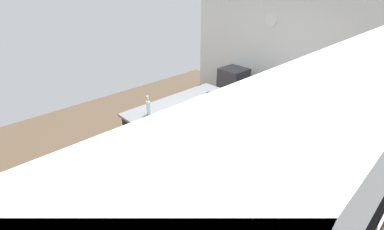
{
  "coord_description": "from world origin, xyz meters",
  "views": [
    {
      "loc": [
        2.54,
        2.69,
        2.84
      ],
      "look_at": [
        -0.17,
        -0.18,
        0.8
      ],
      "focal_mm": 24.48,
      "sensor_mm": 36.0,
      "label": 1
    }
  ],
  "objects_px": {
    "kitchen_island": "(188,129)",
    "stool_by_window": "(245,139)",
    "stool_middle": "(192,172)",
    "apple_green": "(197,100)",
    "cutting_board": "(199,100)",
    "oven_range": "(233,85)",
    "fruit_bowl": "(210,95)",
    "water_bottle": "(148,107)"
  },
  "relations": [
    {
      "from": "stool_by_window",
      "to": "apple_green",
      "type": "xyz_separation_m",
      "value": [
        0.45,
        -0.77,
        0.66
      ]
    },
    {
      "from": "oven_range",
      "to": "stool_by_window",
      "type": "distance_m",
      "value": 2.38
    },
    {
      "from": "fruit_bowl",
      "to": "apple_green",
      "type": "bearing_deg",
      "value": 1.5
    },
    {
      "from": "stool_middle",
      "to": "water_bottle",
      "type": "relative_size",
      "value": 2.3
    },
    {
      "from": "stool_middle",
      "to": "kitchen_island",
      "type": "bearing_deg",
      "value": -129.77
    },
    {
      "from": "stool_middle",
      "to": "water_bottle",
      "type": "distance_m",
      "value": 1.21
    },
    {
      "from": "apple_green",
      "to": "oven_range",
      "type": "bearing_deg",
      "value": -157.89
    },
    {
      "from": "oven_range",
      "to": "stool_by_window",
      "type": "height_order",
      "value": "oven_range"
    },
    {
      "from": "apple_green",
      "to": "water_bottle",
      "type": "bearing_deg",
      "value": -13.44
    },
    {
      "from": "oven_range",
      "to": "fruit_bowl",
      "type": "xyz_separation_m",
      "value": [
        1.8,
        0.87,
        0.54
      ]
    },
    {
      "from": "apple_green",
      "to": "water_bottle",
      "type": "xyz_separation_m",
      "value": [
        0.86,
        -0.21,
        0.07
      ]
    },
    {
      "from": "kitchen_island",
      "to": "stool_by_window",
      "type": "xyz_separation_m",
      "value": [
        -0.64,
        0.77,
        -0.14
      ]
    },
    {
      "from": "cutting_board",
      "to": "stool_middle",
      "type": "bearing_deg",
      "value": 40.52
    },
    {
      "from": "stool_by_window",
      "to": "fruit_bowl",
      "type": "xyz_separation_m",
      "value": [
        0.09,
        -0.78,
        0.64
      ]
    },
    {
      "from": "kitchen_island",
      "to": "fruit_bowl",
      "type": "height_order",
      "value": "fruit_bowl"
    },
    {
      "from": "water_bottle",
      "to": "fruit_bowl",
      "type": "relative_size",
      "value": 1.58
    },
    {
      "from": "cutting_board",
      "to": "apple_green",
      "type": "distance_m",
      "value": 0.1
    },
    {
      "from": "kitchen_island",
      "to": "water_bottle",
      "type": "distance_m",
      "value": 0.91
    },
    {
      "from": "stool_by_window",
      "to": "kitchen_island",
      "type": "bearing_deg",
      "value": -50.23
    },
    {
      "from": "stool_by_window",
      "to": "stool_middle",
      "type": "bearing_deg",
      "value": 0.0
    },
    {
      "from": "oven_range",
      "to": "stool_middle",
      "type": "relative_size",
      "value": 1.24
    },
    {
      "from": "water_bottle",
      "to": "fruit_bowl",
      "type": "height_order",
      "value": "water_bottle"
    },
    {
      "from": "stool_by_window",
      "to": "stool_middle",
      "type": "relative_size",
      "value": 1.0
    },
    {
      "from": "oven_range",
      "to": "stool_middle",
      "type": "xyz_separation_m",
      "value": [
        3.0,
        1.64,
        -0.11
      ]
    },
    {
      "from": "apple_green",
      "to": "stool_by_window",
      "type": "bearing_deg",
      "value": 120.36
    },
    {
      "from": "stool_middle",
      "to": "apple_green",
      "type": "height_order",
      "value": "apple_green"
    },
    {
      "from": "oven_range",
      "to": "stool_middle",
      "type": "height_order",
      "value": "oven_range"
    },
    {
      "from": "stool_middle",
      "to": "apple_green",
      "type": "xyz_separation_m",
      "value": [
        -0.84,
        -0.77,
        0.66
      ]
    },
    {
      "from": "oven_range",
      "to": "fruit_bowl",
      "type": "relative_size",
      "value": 4.51
    },
    {
      "from": "stool_by_window",
      "to": "water_bottle",
      "type": "distance_m",
      "value": 1.78
    },
    {
      "from": "kitchen_island",
      "to": "stool_middle",
      "type": "height_order",
      "value": "kitchen_island"
    },
    {
      "from": "apple_green",
      "to": "kitchen_island",
      "type": "bearing_deg",
      "value": -2.61
    },
    {
      "from": "kitchen_island",
      "to": "fruit_bowl",
      "type": "bearing_deg",
      "value": -179.95
    },
    {
      "from": "kitchen_island",
      "to": "stool_middle",
      "type": "bearing_deg",
      "value": 50.23
    },
    {
      "from": "oven_range",
      "to": "water_bottle",
      "type": "xyz_separation_m",
      "value": [
        3.02,
        0.67,
        0.62
      ]
    },
    {
      "from": "stool_middle",
      "to": "water_bottle",
      "type": "bearing_deg",
      "value": -88.81
    },
    {
      "from": "stool_middle",
      "to": "cutting_board",
      "type": "xyz_separation_m",
      "value": [
        -0.93,
        -0.79,
        0.61
      ]
    },
    {
      "from": "oven_range",
      "to": "stool_middle",
      "type": "distance_m",
      "value": 3.43
    },
    {
      "from": "cutting_board",
      "to": "water_bottle",
      "type": "relative_size",
      "value": 1.15
    },
    {
      "from": "kitchen_island",
      "to": "cutting_board",
      "type": "bearing_deg",
      "value": -176.61
    },
    {
      "from": "apple_green",
      "to": "fruit_bowl",
      "type": "relative_size",
      "value": 0.36
    },
    {
      "from": "stool_by_window",
      "to": "fruit_bowl",
      "type": "bearing_deg",
      "value": -83.51
    }
  ]
}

